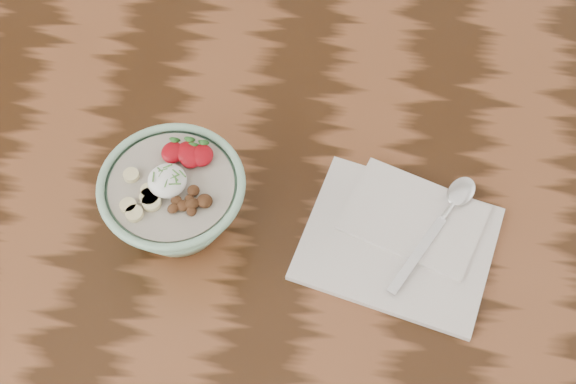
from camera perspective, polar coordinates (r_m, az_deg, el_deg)
name	(u,v)px	position (r cm, az deg, el deg)	size (l,w,h in cm)	color
table	(280,255)	(109.98, -0.59, -4.51)	(160.00, 90.00, 75.00)	#321C0C
breakfast_bowl	(175,200)	(97.46, -8.04, -0.55)	(17.48, 17.48, 11.56)	#8DBE9E
napkin	(401,238)	(101.03, 8.05, -3.25)	(26.64, 23.43, 1.41)	silver
spoon	(450,207)	(102.78, 11.48, -1.05)	(11.26, 18.13, 1.02)	silver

